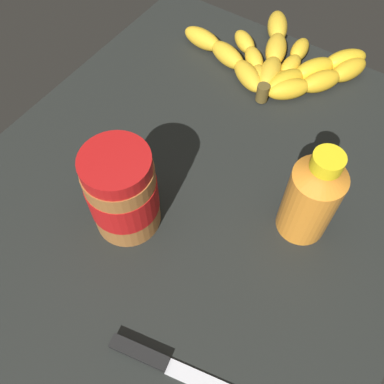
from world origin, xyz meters
TOP-DOWN VIEW (x-y plane):
  - ground_plane at (0.00, 0.00)cm, footprint 71.50×62.22cm
  - banana_bunch at (26.30, 1.64)cm, footprint 21.77×31.88cm
  - peanut_butter_jar at (-11.25, 5.09)cm, footprint 8.91×8.91cm
  - honey_bottle at (1.03, -14.74)cm, footprint 6.59×6.59cm
  - butter_knife at (-23.53, -11.84)cm, footprint 5.72×20.58cm

SIDE VIEW (x-z plane):
  - ground_plane at x=0.00cm, z-range -3.97..0.00cm
  - butter_knife at x=-23.53cm, z-range -0.14..1.06cm
  - banana_bunch at x=26.30cm, z-range -0.13..3.45cm
  - peanut_butter_jar at x=-11.25cm, z-range -0.17..13.22cm
  - honey_bottle at x=1.03cm, z-range -0.63..14.36cm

